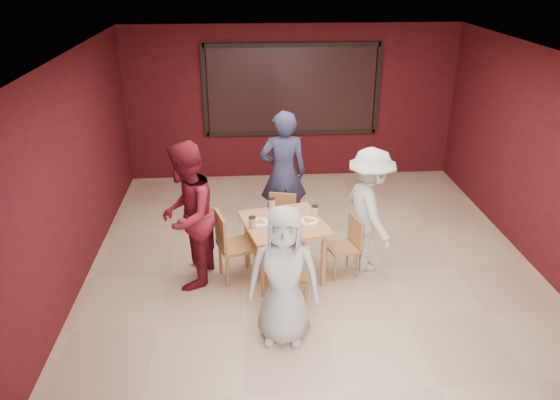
{
  "coord_description": "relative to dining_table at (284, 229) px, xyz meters",
  "views": [
    {
      "loc": [
        -0.88,
        -6.25,
        3.87
      ],
      "look_at": [
        -0.45,
        -0.08,
        1.08
      ],
      "focal_mm": 35.0,
      "sensor_mm": 36.0,
      "label": 1
    }
  ],
  "objects": [
    {
      "name": "chair_right",
      "position": [
        0.82,
        -0.01,
        -0.23
      ],
      "size": [
        0.47,
        0.47,
        0.8
      ],
      "color": "#A46E3F",
      "rests_on": "floor"
    },
    {
      "name": "diner_back",
      "position": [
        0.08,
        1.23,
        0.27
      ],
      "size": [
        0.71,
        0.48,
        1.89
      ],
      "primitive_type": "imported",
      "rotation": [
        0.0,
        0.0,
        3.18
      ],
      "color": "#2E3052",
      "rests_on": "floor"
    },
    {
      "name": "chair_front",
      "position": [
        0.0,
        -0.82,
        -0.14
      ],
      "size": [
        0.52,
        0.52,
        0.95
      ],
      "color": "#A46E3F",
      "rests_on": "floor"
    },
    {
      "name": "window_blinds",
      "position": [
        0.4,
        3.53,
        0.97
      ],
      "size": [
        3.0,
        0.02,
        1.5
      ],
      "primitive_type": "cube",
      "color": "black"
    },
    {
      "name": "chair_back",
      "position": [
        0.02,
        0.77,
        -0.23
      ],
      "size": [
        0.46,
        0.46,
        0.79
      ],
      "color": "#A46E3F",
      "rests_on": "floor"
    },
    {
      "name": "diner_right",
      "position": [
        1.12,
        0.14,
        0.16
      ],
      "size": [
        0.82,
        1.18,
        1.67
      ],
      "primitive_type": "imported",
      "rotation": [
        0.0,
        0.0,
        1.77
      ],
      "color": "silver",
      "rests_on": "floor"
    },
    {
      "name": "diner_left",
      "position": [
        -1.21,
        -0.07,
        0.26
      ],
      "size": [
        0.85,
        1.02,
        1.88
      ],
      "primitive_type": "imported",
      "rotation": [
        0.0,
        0.0,
        -1.74
      ],
      "color": "maroon",
      "rests_on": "floor"
    },
    {
      "name": "diner_front",
      "position": [
        -0.1,
        -1.29,
        0.11
      ],
      "size": [
        0.83,
        0.6,
        1.58
      ],
      "primitive_type": "imported",
      "rotation": [
        0.0,
        0.0,
        -0.14
      ],
      "color": "#ACACAC",
      "rests_on": "floor"
    },
    {
      "name": "dining_table",
      "position": [
        0.0,
        0.0,
        0.0
      ],
      "size": [
        1.19,
        1.19,
        0.93
      ],
      "color": "#C77E51",
      "rests_on": "floor"
    },
    {
      "name": "floor",
      "position": [
        0.4,
        0.08,
        -0.68
      ],
      "size": [
        7.0,
        7.0,
        0.0
      ],
      "primitive_type": "plane",
      "color": "tan",
      "rests_on": "ground"
    },
    {
      "name": "chair_left",
      "position": [
        -0.68,
        -0.05,
        -0.14
      ],
      "size": [
        0.57,
        0.57,
        0.95
      ],
      "color": "#A46E3F",
      "rests_on": "floor"
    }
  ]
}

